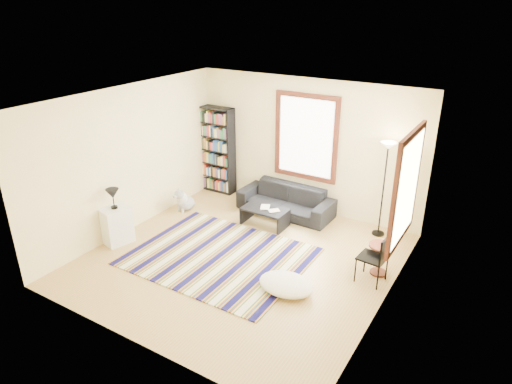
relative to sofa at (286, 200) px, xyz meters
The scene contains 21 objects.
floor 2.09m from the sofa, 84.15° to the right, with size 5.00×5.00×0.10m, color tan.
ceiling 3.28m from the sofa, 84.15° to the right, with size 5.00×5.00×0.10m, color white.
wall_back 1.23m from the sofa, 67.21° to the left, with size 5.00×0.10×2.80m, color #FFE1AB.
wall_front 4.74m from the sofa, 87.38° to the right, with size 5.00×0.10×2.80m, color #FFE1AB.
wall_left 3.30m from the sofa, 138.78° to the right, with size 0.10×5.00×2.80m, color #FFE1AB.
wall_right 3.61m from the sofa, 36.60° to the right, with size 0.10×5.00×2.80m, color #FFE1AB.
window_back 1.39m from the sofa, 63.42° to the left, with size 1.20×0.06×1.60m, color white.
window_right 3.23m from the sofa, 25.00° to the right, with size 0.06×1.20×1.60m, color white.
rug 2.22m from the sofa, 94.25° to the right, with size 3.00×2.40×0.02m, color #0E0C3F.
sofa is the anchor object (origin of this frame).
bookshelf 2.12m from the sofa, behind, with size 0.90×0.30×2.00m, color black.
coffee_table 0.72m from the sofa, 97.72° to the right, with size 0.90×0.50×0.36m, color black.
book_a 0.74m from the sofa, 105.50° to the right, with size 0.24×0.18×0.02m, color beige.
book_b 0.66m from the sofa, 85.25° to the right, with size 0.16×0.21×0.02m, color beige.
floor_cushion 2.80m from the sofa, 61.88° to the right, with size 0.89×0.67×0.22m, color white.
floor_lamp 2.09m from the sofa, ahead, with size 0.30×0.30×1.86m, color black, non-canonical shape.
side_table 2.71m from the sofa, 27.15° to the right, with size 0.40×0.40×0.54m, color #4F2213.
folding_chair 2.81m from the sofa, 32.63° to the right, with size 0.42×0.40×0.86m, color black.
white_cabinet 3.45m from the sofa, 127.31° to the right, with size 0.38×0.50×0.70m, color white.
table_lamp 3.50m from the sofa, 127.31° to the right, with size 0.24×0.24×0.38m, color black, non-canonical shape.
dog 2.14m from the sofa, 152.81° to the right, with size 0.36×0.51×0.51m, color silver, non-canonical shape.
Camera 1 is at (3.82, -5.76, 4.26)m, focal length 32.00 mm.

